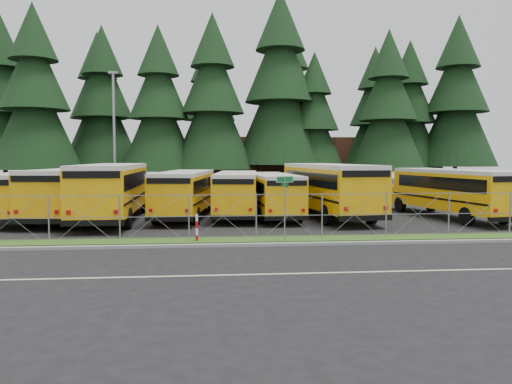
{
  "coord_description": "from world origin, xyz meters",
  "views": [
    {
      "loc": [
        -3.08,
        -23.1,
        3.62
      ],
      "look_at": [
        -0.54,
        4.0,
        1.71
      ],
      "focal_mm": 35.0,
      "sensor_mm": 36.0,
      "label": 1
    }
  ],
  "objects_px": {
    "bus_east": "(449,194)",
    "striped_bollard": "(197,228)",
    "bus_1": "(76,194)",
    "light_standard": "(114,133)",
    "bus_2": "(113,193)",
    "bus_5": "(271,196)",
    "bus_0": "(27,196)",
    "bus_3": "(186,195)",
    "bus_4": "(237,194)",
    "street_sign": "(285,194)",
    "bus_6": "(327,191)"
  },
  "relations": [
    {
      "from": "bus_1",
      "to": "bus_3",
      "type": "relative_size",
      "value": 1.06
    },
    {
      "from": "bus_1",
      "to": "striped_bollard",
      "type": "relative_size",
      "value": 9.42
    },
    {
      "from": "bus_1",
      "to": "bus_6",
      "type": "relative_size",
      "value": 0.93
    },
    {
      "from": "bus_2",
      "to": "bus_5",
      "type": "xyz_separation_m",
      "value": [
        9.17,
        0.8,
        -0.3
      ]
    },
    {
      "from": "bus_0",
      "to": "bus_1",
      "type": "height_order",
      "value": "bus_1"
    },
    {
      "from": "bus_2",
      "to": "striped_bollard",
      "type": "relative_size",
      "value": 10.25
    },
    {
      "from": "bus_0",
      "to": "striped_bollard",
      "type": "xyz_separation_m",
      "value": [
        9.91,
        -8.44,
        -0.77
      ]
    },
    {
      "from": "light_standard",
      "to": "bus_4",
      "type": "bearing_deg",
      "value": -45.61
    },
    {
      "from": "bus_east",
      "to": "striped_bollard",
      "type": "bearing_deg",
      "value": -162.62
    },
    {
      "from": "bus_east",
      "to": "street_sign",
      "type": "relative_size",
      "value": 3.94
    },
    {
      "from": "bus_0",
      "to": "light_standard",
      "type": "distance_m",
      "value": 11.02
    },
    {
      "from": "bus_4",
      "to": "bus_5",
      "type": "relative_size",
      "value": 1.03
    },
    {
      "from": "bus_2",
      "to": "bus_3",
      "type": "xyz_separation_m",
      "value": [
        4.04,
        1.03,
        -0.22
      ]
    },
    {
      "from": "bus_0",
      "to": "bus_4",
      "type": "xyz_separation_m",
      "value": [
        12.12,
        0.59,
        -0.02
      ]
    },
    {
      "from": "bus_0",
      "to": "bus_2",
      "type": "bearing_deg",
      "value": -7.89
    },
    {
      "from": "bus_4",
      "to": "light_standard",
      "type": "relative_size",
      "value": 1.02
    },
    {
      "from": "bus_3",
      "to": "bus_east",
      "type": "xyz_separation_m",
      "value": [
        15.61,
        -1.63,
        0.06
      ]
    },
    {
      "from": "bus_east",
      "to": "striped_bollard",
      "type": "relative_size",
      "value": 9.22
    },
    {
      "from": "bus_0",
      "to": "bus_6",
      "type": "distance_m",
      "value": 17.52
    },
    {
      "from": "bus_5",
      "to": "bus_east",
      "type": "bearing_deg",
      "value": -10.5
    },
    {
      "from": "bus_0",
      "to": "bus_3",
      "type": "height_order",
      "value": "bus_3"
    },
    {
      "from": "bus_4",
      "to": "light_standard",
      "type": "height_order",
      "value": "light_standard"
    },
    {
      "from": "bus_east",
      "to": "striped_bollard",
      "type": "xyz_separation_m",
      "value": [
        -14.74,
        -7.11,
        -0.85
      ]
    },
    {
      "from": "bus_3",
      "to": "bus_5",
      "type": "xyz_separation_m",
      "value": [
        5.13,
        -0.23,
        -0.08
      ]
    },
    {
      "from": "bus_0",
      "to": "bus_3",
      "type": "distance_m",
      "value": 9.05
    },
    {
      "from": "bus_3",
      "to": "bus_4",
      "type": "height_order",
      "value": "bus_3"
    },
    {
      "from": "light_standard",
      "to": "striped_bollard",
      "type": "bearing_deg",
      "value": -69.7
    },
    {
      "from": "striped_bollard",
      "to": "bus_1",
      "type": "bearing_deg",
      "value": 130.24
    },
    {
      "from": "bus_3",
      "to": "bus_east",
      "type": "relative_size",
      "value": 0.96
    },
    {
      "from": "bus_3",
      "to": "light_standard",
      "type": "relative_size",
      "value": 1.05
    },
    {
      "from": "bus_4",
      "to": "street_sign",
      "type": "xyz_separation_m",
      "value": [
        1.53,
        -9.28,
        0.68
      ]
    },
    {
      "from": "bus_3",
      "to": "striped_bollard",
      "type": "distance_m",
      "value": 8.82
    },
    {
      "from": "bus_east",
      "to": "striped_bollard",
      "type": "height_order",
      "value": "bus_east"
    },
    {
      "from": "bus_3",
      "to": "bus_5",
      "type": "height_order",
      "value": "bus_3"
    },
    {
      "from": "bus_4",
      "to": "street_sign",
      "type": "distance_m",
      "value": 9.43
    },
    {
      "from": "bus_4",
      "to": "street_sign",
      "type": "height_order",
      "value": "street_sign"
    },
    {
      "from": "bus_3",
      "to": "striped_bollard",
      "type": "height_order",
      "value": "bus_3"
    },
    {
      "from": "bus_0",
      "to": "bus_5",
      "type": "bearing_deg",
      "value": 0.69
    },
    {
      "from": "bus_2",
      "to": "bus_5",
      "type": "relative_size",
      "value": 1.23
    },
    {
      "from": "striped_bollard",
      "to": "bus_east",
      "type": "bearing_deg",
      "value": 25.75
    },
    {
      "from": "bus_1",
      "to": "bus_4",
      "type": "relative_size",
      "value": 1.1
    },
    {
      "from": "bus_2",
      "to": "bus_east",
      "type": "distance_m",
      "value": 19.66
    },
    {
      "from": "bus_1",
      "to": "light_standard",
      "type": "height_order",
      "value": "light_standard"
    },
    {
      "from": "bus_1",
      "to": "bus_4",
      "type": "distance_m",
      "value": 9.37
    },
    {
      "from": "bus_east",
      "to": "light_standard",
      "type": "xyz_separation_m",
      "value": [
        -21.45,
        11.03,
        4.05
      ]
    },
    {
      "from": "bus_0",
      "to": "bus_2",
      "type": "relative_size",
      "value": 0.85
    },
    {
      "from": "striped_bollard",
      "to": "bus_4",
      "type": "bearing_deg",
      "value": 76.24
    },
    {
      "from": "bus_1",
      "to": "bus_2",
      "type": "xyz_separation_m",
      "value": [
        2.23,
        -0.73,
        0.13
      ]
    },
    {
      "from": "bus_east",
      "to": "street_sign",
      "type": "xyz_separation_m",
      "value": [
        -11.0,
        -7.36,
        0.58
      ]
    },
    {
      "from": "bus_3",
      "to": "striped_bollard",
      "type": "bearing_deg",
      "value": -77.11
    }
  ]
}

